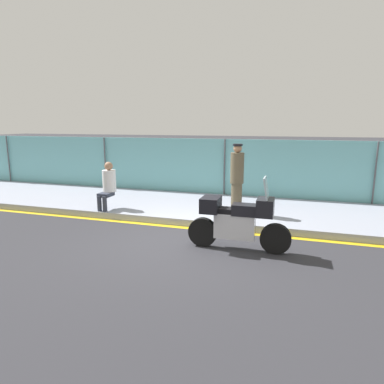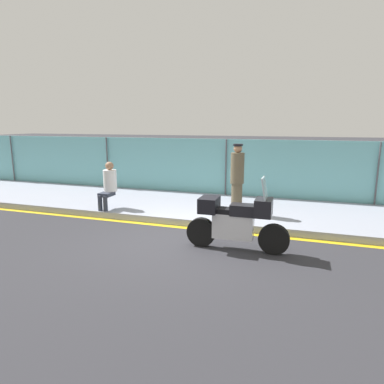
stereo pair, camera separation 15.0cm
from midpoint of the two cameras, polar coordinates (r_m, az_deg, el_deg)
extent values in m
plane|color=#2D2D33|center=(7.48, -2.30, -8.22)|extent=(120.00, 120.00, 0.00)
cube|color=#8E93A3|center=(9.91, 2.92, -2.75)|extent=(33.07, 3.26, 0.18)
cube|color=gold|center=(8.34, -0.08, -6.11)|extent=(33.07, 0.18, 0.01)
cube|color=#6BB2B7|center=(11.38, 5.15, 3.75)|extent=(31.41, 0.08, 2.00)
cylinder|color=#4C4C51|center=(15.78, -28.48, 4.57)|extent=(0.05, 0.05, 2.00)
cylinder|color=#4C4C51|center=(12.98, -14.57, 4.38)|extent=(0.05, 0.05, 2.00)
cylinder|color=#4C4C51|center=(11.28, 5.04, 3.69)|extent=(0.05, 0.05, 2.00)
cylinder|color=#4C4C51|center=(11.22, 27.85, 2.35)|extent=(0.05, 0.05, 2.00)
cylinder|color=black|center=(6.90, 13.14, -7.60)|extent=(0.60, 0.15, 0.60)
cylinder|color=black|center=(7.13, 1.21, -6.68)|extent=(0.60, 0.15, 0.60)
cube|color=silver|center=(6.93, 6.51, -5.61)|extent=(0.81, 0.29, 0.51)
cube|color=black|center=(6.80, 8.28, -2.96)|extent=(0.52, 0.31, 0.22)
cube|color=black|center=(6.86, 5.85, -3.12)|extent=(0.60, 0.29, 0.10)
cube|color=black|center=(6.74, 11.51, -2.51)|extent=(0.33, 0.48, 0.34)
cube|color=silver|center=(6.66, 11.64, 0.67)|extent=(0.11, 0.42, 0.42)
cube|color=black|center=(6.92, 2.52, -2.09)|extent=(0.37, 0.51, 0.30)
cylinder|color=brown|center=(9.07, 6.94, -1.00)|extent=(0.29, 0.29, 0.79)
cylinder|color=brown|center=(8.93, 7.06, 3.98)|extent=(0.35, 0.35, 0.79)
sphere|color=#A37556|center=(8.88, 7.15, 7.21)|extent=(0.22, 0.22, 0.22)
cylinder|color=black|center=(8.88, 7.16, 7.80)|extent=(0.25, 0.25, 0.05)
cylinder|color=#2D3342|center=(9.56, -15.61, -1.85)|extent=(0.12, 0.12, 0.42)
cylinder|color=#2D3342|center=(9.47, -14.77, -1.93)|extent=(0.12, 0.12, 0.42)
cube|color=#2D3342|center=(9.64, -14.59, -0.41)|extent=(0.31, 0.42, 0.10)
cylinder|color=white|center=(9.75, -14.05, 1.83)|extent=(0.37, 0.37, 0.59)
sphere|color=#A37556|center=(9.69, -14.17, 4.22)|extent=(0.23, 0.23, 0.23)
camera|label=1|loc=(0.07, -90.49, -0.10)|focal=32.00mm
camera|label=2|loc=(0.07, 89.51, 0.10)|focal=32.00mm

